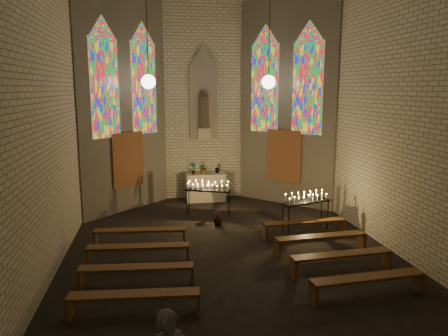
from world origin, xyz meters
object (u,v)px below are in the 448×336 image
at_px(altar, 206,187).
at_px(votive_stand_right, 306,199).
at_px(votive_stand_left, 208,188).
at_px(aisle_flower_pot, 218,218).

xyz_separation_m(altar, votive_stand_right, (2.39, -3.85, 0.44)).
xyz_separation_m(votive_stand_left, votive_stand_right, (2.52, -2.00, 0.03)).
bearing_deg(votive_stand_left, aisle_flower_pot, -60.91).
distance_m(aisle_flower_pot, votive_stand_left, 1.29).
bearing_deg(votive_stand_right, votive_stand_left, 122.04).
xyz_separation_m(aisle_flower_pot, votive_stand_left, (-0.16, 1.09, 0.67)).
bearing_deg(aisle_flower_pot, altar, 90.36).
relative_size(aisle_flower_pot, votive_stand_right, 0.32).
relative_size(aisle_flower_pot, votive_stand_left, 0.33).
xyz_separation_m(altar, aisle_flower_pot, (0.02, -2.94, -0.26)).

